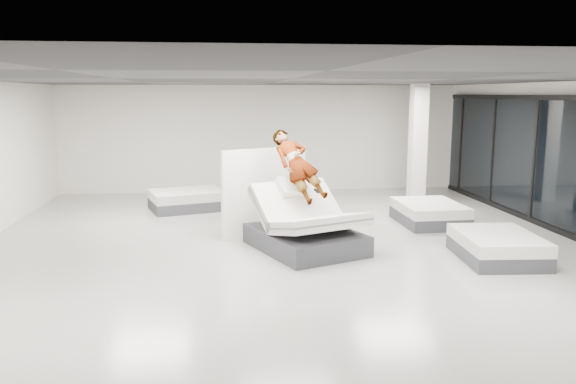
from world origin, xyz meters
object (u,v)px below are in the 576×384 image
Objects in this scene: person at (297,178)px; flat_bed_right_near at (497,247)px; divider_panel at (265,192)px; flat_bed_left_far at (187,200)px; remote at (317,191)px; flat_bed_right_far at (429,213)px; column at (418,145)px; hero_bed at (306,228)px.

person is 0.94× the size of flat_bed_right_near.
divider_panel reaches higher than flat_bed_left_far.
person is 0.86× the size of divider_panel.
remote is at bearing -57.85° from person.
person is 0.97× the size of flat_bed_right_far.
divider_panel is at bearing -171.90° from flat_bed_right_far.
flat_bed_left_far is 6.27m from column.
person is at bearing 111.96° from hero_bed.
flat_bed_right_far is (3.14, 1.84, -0.18)m from hero_bed.
flat_bed_left_far is at bearing 138.21° from flat_bed_right_near.
hero_bed is 0.82× the size of column.
column reaches higher than divider_panel.
person reaches higher than remote.
hero_bed is 1.54m from divider_panel.
column reaches higher than remote.
divider_panel is at bearing -145.97° from column.
person is 0.54× the size of column.
column reaches higher than flat_bed_left_far.
remote is at bearing -56.58° from flat_bed_left_far.
column is (6.12, 0.11, 1.35)m from flat_bed_left_far.
column is (3.66, 4.22, 1.18)m from hero_bed.
divider_panel reaches higher than hero_bed.
hero_bed is 1.47× the size of flat_bed_right_far.
column is (0.35, 5.27, 1.36)m from flat_bed_right_near.
divider_panel reaches higher than remote.
remote is at bearing -129.61° from column.
hero_bed is 1.24× the size of flat_bed_left_far.
column is (0.52, 2.39, 1.36)m from flat_bed_right_far.
remote is at bearing 15.39° from hero_bed.
column reaches higher than hero_bed.
person is at bearing -154.76° from flat_bed_right_far.
hero_bed is at bearing -59.10° from flat_bed_left_far.
remote reaches higher than flat_bed_right_near.
remote is 0.07× the size of divider_panel.
divider_panel is 1.10× the size of flat_bed_right_near.
divider_panel is 0.95× the size of flat_bed_left_far.
flat_bed_right_far is (2.92, 1.78, -0.88)m from remote.
person is 5.45m from column.
flat_bed_right_near is 5.46m from column.
remote is at bearing -81.19° from divider_panel.
hero_bed is 4.80m from flat_bed_left_far.
remote is 5.43m from column.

